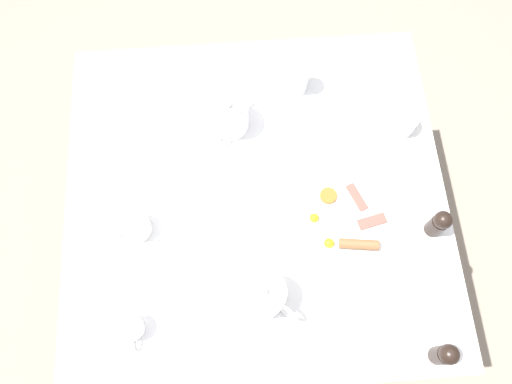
# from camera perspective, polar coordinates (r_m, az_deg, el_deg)

# --- Properties ---
(ground_plane) EXTENTS (8.00, 8.00, 0.00)m
(ground_plane) POSITION_cam_1_polar(r_m,az_deg,el_deg) (2.18, 0.00, -7.10)
(ground_plane) COLOR gray
(table) EXTENTS (1.07, 1.11, 0.76)m
(table) POSITION_cam_1_polar(r_m,az_deg,el_deg) (1.52, 0.00, -1.14)
(table) COLOR white
(table) RESTS_ON ground_plane
(breakfast_plate) EXTENTS (0.32, 0.32, 0.04)m
(breakfast_plate) POSITION_cam_1_polar(r_m,az_deg,el_deg) (1.44, 9.83, -3.44)
(breakfast_plate) COLOR white
(breakfast_plate) RESTS_ON table
(teapot_near) EXTENTS (0.18, 0.13, 0.13)m
(teapot_near) POSITION_cam_1_polar(r_m,az_deg,el_deg) (1.50, -3.09, 8.61)
(teapot_near) COLOR white
(teapot_near) RESTS_ON table
(teapot_far) EXTENTS (0.15, 0.16, 0.13)m
(teapot_far) POSITION_cam_1_polar(r_m,az_deg,el_deg) (1.33, 1.19, -11.69)
(teapot_far) COLOR white
(teapot_far) RESTS_ON table
(teacup_with_saucer_left) EXTENTS (0.14, 0.14, 0.07)m
(teacup_with_saucer_left) POSITION_cam_1_polar(r_m,az_deg,el_deg) (1.43, -13.53, -3.96)
(teacup_with_saucer_left) COLOR white
(teacup_with_saucer_left) RESTS_ON table
(teacup_with_saucer_right) EXTENTS (0.14, 0.14, 0.07)m
(teacup_with_saucer_right) POSITION_cam_1_polar(r_m,az_deg,el_deg) (1.58, 16.35, 7.52)
(teacup_with_saucer_right) COLOR white
(teacup_with_saucer_right) RESTS_ON table
(water_glass_tall) EXTENTS (0.06, 0.06, 0.12)m
(water_glass_tall) POSITION_cam_1_polar(r_m,az_deg,el_deg) (1.57, 4.83, 13.00)
(water_glass_tall) COLOR white
(water_glass_tall) RESTS_ON table
(creamer_jug) EXTENTS (0.09, 0.07, 0.07)m
(creamer_jug) POSITION_cam_1_polar(r_m,az_deg,el_deg) (1.38, -14.22, -14.85)
(creamer_jug) COLOR white
(creamer_jug) RESTS_ON table
(pepper_grinder) EXTENTS (0.05, 0.05, 0.11)m
(pepper_grinder) POSITION_cam_1_polar(r_m,az_deg,el_deg) (1.45, 20.20, -3.37)
(pepper_grinder) COLOR black
(pepper_grinder) RESTS_ON table
(salt_grinder) EXTENTS (0.05, 0.05, 0.11)m
(salt_grinder) POSITION_cam_1_polar(r_m,az_deg,el_deg) (1.39, 20.77, -17.00)
(salt_grinder) COLOR black
(salt_grinder) RESTS_ON table
(napkin_folded) EXTENTS (0.15, 0.12, 0.01)m
(napkin_folded) POSITION_cam_1_polar(r_m,az_deg,el_deg) (1.65, -13.64, 11.65)
(napkin_folded) COLOR white
(napkin_folded) RESTS_ON table
(fork_by_plate) EXTENTS (0.14, 0.11, 0.00)m
(fork_by_plate) POSITION_cam_1_polar(r_m,az_deg,el_deg) (1.54, -13.99, 3.53)
(fork_by_plate) COLOR silver
(fork_by_plate) RESTS_ON table
(knife_by_plate) EXTENTS (0.11, 0.17, 0.00)m
(knife_by_plate) POSITION_cam_1_polar(r_m,az_deg,el_deg) (1.41, 14.19, -15.27)
(knife_by_plate) COLOR silver
(knife_by_plate) RESTS_ON table
(spoon_for_tea) EXTENTS (0.04, 0.14, 0.00)m
(spoon_for_tea) POSITION_cam_1_polar(r_m,az_deg,el_deg) (1.54, 5.84, 6.83)
(spoon_for_tea) COLOR silver
(spoon_for_tea) RESTS_ON table
(fork_spare) EXTENTS (0.05, 0.17, 0.00)m
(fork_spare) POSITION_cam_1_polar(r_m,az_deg,el_deg) (1.46, -0.63, 0.32)
(fork_spare) COLOR silver
(fork_spare) RESTS_ON table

